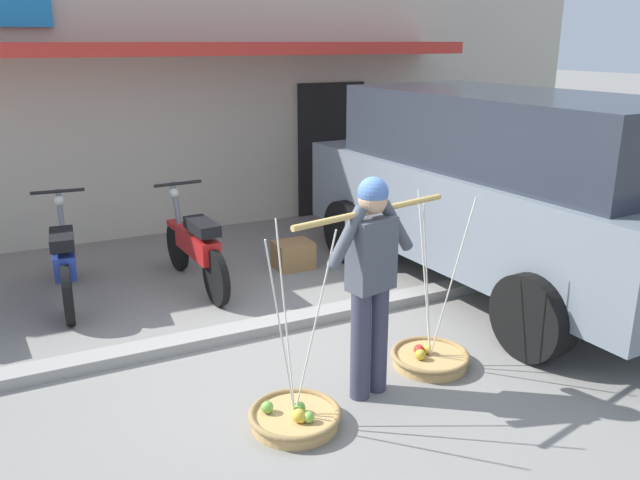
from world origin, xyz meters
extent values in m
plane|color=gray|center=(0.00, 0.00, 0.00)|extent=(90.00, 90.00, 0.00)
cube|color=gray|center=(0.00, 0.70, 0.05)|extent=(20.00, 0.24, 0.10)
cylinder|color=#38384C|center=(0.46, -0.65, 0.43)|extent=(0.15, 0.15, 0.86)
cylinder|color=#38384C|center=(0.29, -0.69, 0.43)|extent=(0.15, 0.15, 0.86)
cube|color=#474C56|center=(0.37, -0.67, 1.13)|extent=(0.38, 0.27, 0.54)
sphere|color=tan|center=(0.37, -0.67, 1.53)|extent=(0.21, 0.21, 0.21)
sphere|color=#4C70B2|center=(0.37, -0.67, 1.58)|extent=(0.22, 0.22, 0.22)
cylinder|color=#474C56|center=(0.61, -0.62, 1.30)|extent=(0.35, 0.16, 0.43)
cylinder|color=#474C56|center=(0.14, -0.72, 1.30)|extent=(0.35, 0.16, 0.43)
cylinder|color=tan|center=(0.37, -0.67, 1.45)|extent=(1.38, 0.35, 0.04)
cylinder|color=tan|center=(1.06, -0.52, 0.04)|extent=(0.61, 0.61, 0.09)
torus|color=olive|center=(1.06, -0.52, 0.10)|extent=(0.66, 0.66, 0.05)
sphere|color=yellow|center=(1.05, -0.48, 0.13)|extent=(0.08, 0.08, 0.08)
sphere|color=gold|center=(0.94, -0.54, 0.13)|extent=(0.09, 0.09, 0.09)
sphere|color=red|center=(0.99, -0.46, 0.13)|extent=(0.09, 0.09, 0.09)
cylinder|color=silver|center=(1.06, -0.38, 0.77)|extent=(0.01, 0.29, 1.36)
cylinder|color=silver|center=(0.94, -0.59, 0.77)|extent=(0.25, 0.15, 1.36)
cylinder|color=silver|center=(1.18, -0.59, 0.77)|extent=(0.25, 0.15, 1.36)
cylinder|color=tan|center=(-0.31, -0.82, 0.04)|extent=(0.61, 0.61, 0.09)
torus|color=olive|center=(-0.31, -0.82, 0.10)|extent=(0.66, 0.66, 0.05)
sphere|color=#6AA43F|center=(-0.27, -0.82, 0.13)|extent=(0.08, 0.08, 0.08)
sphere|color=#74B444|center=(-0.48, -0.72, 0.13)|extent=(0.09, 0.09, 0.09)
sphere|color=gold|center=(-0.32, -0.92, 0.14)|extent=(0.10, 0.10, 0.10)
sphere|color=gold|center=(-0.31, -0.93, 0.13)|extent=(0.08, 0.08, 0.08)
sphere|color=#75B545|center=(-0.27, -0.95, 0.13)|extent=(0.08, 0.08, 0.08)
cylinder|color=silver|center=(-0.31, -0.68, 0.77)|extent=(0.01, 0.29, 1.36)
cylinder|color=silver|center=(-0.43, -0.89, 0.77)|extent=(0.25, 0.15, 1.36)
cylinder|color=silver|center=(-0.19, -0.89, 0.77)|extent=(0.25, 0.15, 1.36)
cylinder|color=black|center=(-1.44, 2.93, 0.29)|extent=(0.13, 0.58, 0.58)
cylinder|color=black|center=(-1.55, 1.69, 0.29)|extent=(0.13, 0.58, 0.58)
cube|color=navy|center=(-1.44, 2.93, 0.55)|extent=(0.16, 0.29, 0.06)
cube|color=navy|center=(-1.50, 2.21, 0.51)|extent=(0.27, 0.91, 0.24)
cube|color=black|center=(-1.52, 2.03, 0.75)|extent=(0.27, 0.58, 0.12)
cylinder|color=slate|center=(-1.45, 2.83, 0.68)|extent=(0.08, 0.30, 0.76)
cylinder|color=black|center=(-1.46, 2.75, 1.07)|extent=(0.54, 0.08, 0.04)
sphere|color=silver|center=(-1.45, 2.91, 0.93)|extent=(0.11, 0.11, 0.11)
cylinder|color=black|center=(-0.23, 2.75, 0.29)|extent=(0.12, 0.58, 0.58)
cylinder|color=black|center=(-0.14, 1.51, 0.29)|extent=(0.12, 0.58, 0.58)
cube|color=red|center=(-0.23, 2.75, 0.55)|extent=(0.16, 0.29, 0.06)
cube|color=red|center=(-0.18, 2.03, 0.51)|extent=(0.26, 0.91, 0.24)
cube|color=black|center=(-0.17, 1.85, 0.75)|extent=(0.26, 0.57, 0.12)
cylinder|color=slate|center=(-0.22, 2.65, 0.68)|extent=(0.08, 0.30, 0.76)
cylinder|color=black|center=(-0.22, 2.57, 1.07)|extent=(0.54, 0.07, 0.04)
sphere|color=silver|center=(-0.23, 2.73, 0.93)|extent=(0.11, 0.11, 0.11)
cube|color=slate|center=(2.77, 0.74, 0.86)|extent=(2.19, 4.81, 0.96)
cube|color=#282D38|center=(2.77, 0.59, 1.72)|extent=(1.93, 3.76, 0.76)
cube|color=black|center=(2.62, 3.14, 0.68)|extent=(1.62, 0.20, 0.44)
cylinder|color=black|center=(1.73, 2.13, 0.38)|extent=(0.31, 0.77, 0.76)
cylinder|color=black|center=(3.62, 2.25, 0.38)|extent=(0.31, 0.77, 0.76)
cylinder|color=black|center=(1.91, -0.78, 0.38)|extent=(0.31, 0.77, 0.76)
cube|color=silver|center=(2.62, 3.10, 0.50)|extent=(0.44, 0.04, 0.12)
cube|color=beige|center=(0.64, 6.80, 2.10)|extent=(13.00, 5.00, 4.20)
cube|color=red|center=(0.64, 3.80, 2.50)|extent=(7.15, 1.00, 0.16)
cube|color=black|center=(2.59, 4.28, 1.00)|extent=(1.10, 0.06, 2.00)
cube|color=olive|center=(1.02, 2.19, 0.16)|extent=(0.44, 0.36, 0.32)
camera|label=1|loc=(-1.88, -4.41, 2.60)|focal=35.87mm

